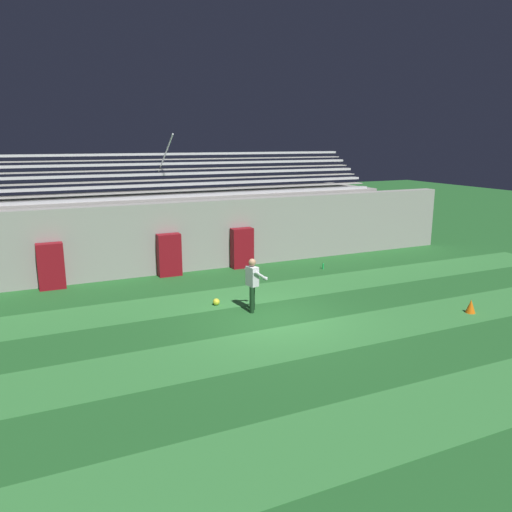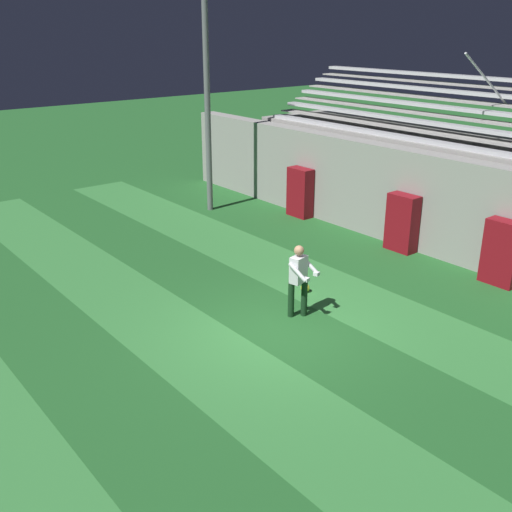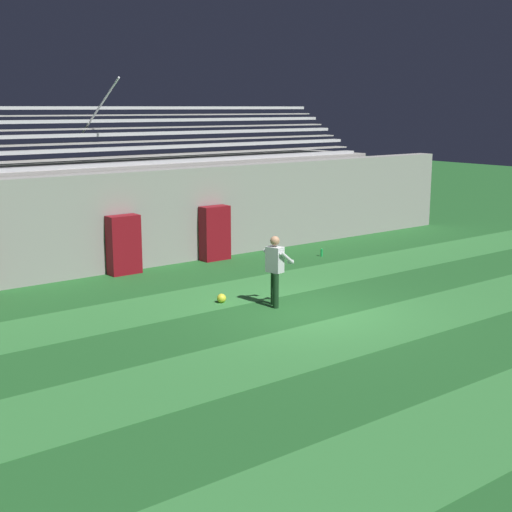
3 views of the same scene
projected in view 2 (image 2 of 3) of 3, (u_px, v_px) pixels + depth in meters
ground_plane at (279, 332)px, 12.71m from camera, size 80.00×80.00×0.00m
turf_stripe_mid at (210, 359)px, 11.65m from camera, size 28.00×2.10×0.01m
turf_stripe_far at (356, 301)px, 14.11m from camera, size 28.00×2.10×0.01m
back_wall at (463, 212)px, 16.01m from camera, size 24.00×0.60×2.80m
padding_pillar_gate_left at (402, 223)px, 17.01m from camera, size 0.89×0.44×1.65m
padding_pillar_gate_right at (502, 253)px, 14.78m from camera, size 0.89×0.44×1.65m
padding_pillar_far_left at (300, 192)px, 20.10m from camera, size 0.89×0.44×1.65m
bleacher_stand at (510, 194)px, 17.34m from camera, size 18.00×4.05×5.43m
floodlight_pole at (206, 55)px, 19.25m from camera, size 0.90×0.36×8.22m
goalkeeper at (299, 277)px, 13.05m from camera, size 0.60×0.66×1.67m
soccer_ball at (305, 288)px, 14.55m from camera, size 0.22×0.22×0.22m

